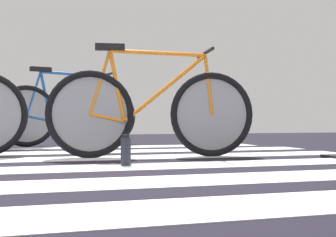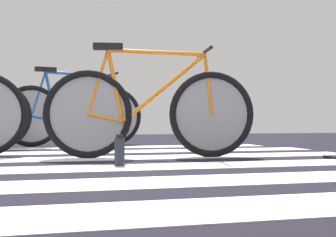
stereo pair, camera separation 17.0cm
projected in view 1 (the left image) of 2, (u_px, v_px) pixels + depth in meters
ground at (56, 169)px, 3.08m from camera, size 18.00×14.00×0.02m
crosswalk_markings at (54, 169)px, 2.96m from camera, size 5.42×5.01×0.00m
bicycle_1_of_4 at (152, 111)px, 3.91m from camera, size 1.73×0.52×0.93m
bicycle_4_of_4 at (69, 114)px, 5.69m from camera, size 1.71×0.57×0.93m
water_bottle at (126, 151)px, 3.18m from camera, size 0.07×0.07×0.21m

